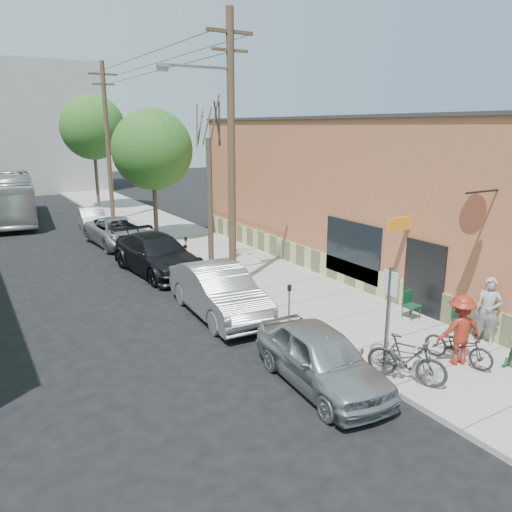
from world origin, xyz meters
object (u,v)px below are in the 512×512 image
cyclist (460,330)px  parking_meter_near (289,297)px  tree_leafy_mid (152,150)px  patio_chair_b (462,320)px  utility_pole_near (230,149)px  parking_meter_far (186,246)px  tree_bare (210,206)px  car_1 (219,291)px  sign_post (388,311)px  car_0 (321,357)px  bus (13,198)px  patron_grey (488,311)px  patio_chair_a (412,305)px  car_4 (92,219)px  parked_bike_a (407,359)px  tree_leafy_far (93,128)px  parked_bike_b (402,356)px  car_2 (157,254)px  car_3 (118,232)px

cyclist → parking_meter_near: bearing=-44.5°
tree_leafy_mid → patio_chair_b: 17.87m
patio_chair_b → utility_pole_near: bearing=118.4°
parking_meter_far → tree_bare: (0.55, -1.45, 1.97)m
tree_bare → car_1: size_ratio=1.09×
sign_post → car_0: 1.99m
parking_meter_far → tree_leafy_mid: size_ratio=0.18×
bus → patron_grey: bearing=-66.2°
sign_post → patio_chair_a: (3.50, 2.31, -1.24)m
car_4 → tree_bare: bearing=-74.6°
parked_bike_a → patio_chair_b: bearing=-9.4°
sign_post → parked_bike_a: size_ratio=1.43×
patio_chair_b → car_1: car_1 is taller
car_0 → cyclist: bearing=-13.0°
utility_pole_near → car_1: size_ratio=1.95×
patio_chair_a → car_0: (-5.05, -1.70, 0.15)m
tree_leafy_far → parked_bike_b: tree_leafy_far is taller
tree_leafy_far → parking_meter_far: bearing=-91.8°
tree_leafy_far → patio_chair_b: 30.30m
cyclist → car_2: size_ratio=0.33×
tree_leafy_mid → utility_pole_near: bearing=-92.5°
tree_leafy_far → parked_bike_b: (-0.12, -30.49, -5.44)m
cyclist → car_4: 24.01m
car_2 → tree_leafy_mid: bearing=65.1°
cyclist → car_0: 3.83m
parked_bike_a → car_4: bearing=67.3°
utility_pole_near → cyclist: 9.95m
utility_pole_near → tree_leafy_mid: 9.46m
parking_meter_far → patio_chair_a: size_ratio=1.41×
sign_post → utility_pole_near: (0.04, 8.18, 3.58)m
car_1 → parking_meter_far: bearing=79.6°
parking_meter_far → parked_bike_b: parking_meter_far is taller
car_4 → bus: size_ratio=0.37×
car_1 → patio_chair_a: bearing=-34.1°
patron_grey → car_3: bearing=172.8°
parked_bike_b → car_1: (-1.88, 6.36, 0.18)m
utility_pole_near → patron_grey: (3.81, -8.31, -4.28)m
tree_bare → car_0: 10.63m
cyclist → car_1: 7.59m
patron_grey → bus: bus is taller
parking_meter_far → tree_leafy_far: tree_leafy_far is taller
sign_post → car_3: sign_post is taller
parking_meter_near → tree_leafy_far: (0.55, 26.17, 5.12)m
tree_leafy_mid → patio_chair_a: bearing=-78.7°
bus → tree_leafy_far: bearing=19.4°
patron_grey → car_2: patron_grey is taller
car_0 → car_1: 5.51m
car_2 → patron_grey: bearing=-71.2°
patio_chair_b → parked_bike_a: parked_bike_a is taller
car_1 → tree_leafy_far: bearing=88.1°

